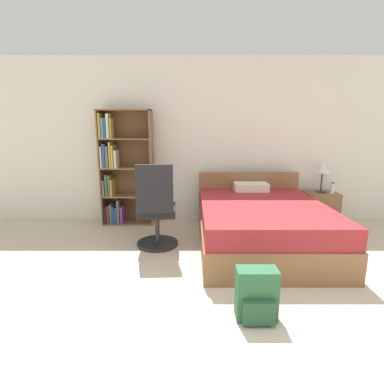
# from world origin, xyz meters

# --- Properties ---
(ground_plane) EXTENTS (14.00, 14.00, 0.00)m
(ground_plane) POSITION_xyz_m (0.00, 0.00, 0.00)
(ground_plane) COLOR beige
(wall_back) EXTENTS (9.00, 0.06, 2.60)m
(wall_back) POSITION_xyz_m (0.00, 3.23, 1.30)
(wall_back) COLOR silver
(wall_back) RESTS_ON ground_plane
(bookshelf) EXTENTS (0.80, 0.33, 1.79)m
(bookshelf) POSITION_xyz_m (-1.57, 3.00, 0.86)
(bookshelf) COLOR brown
(bookshelf) RESTS_ON ground_plane
(bed) EXTENTS (1.57, 2.05, 0.83)m
(bed) POSITION_xyz_m (0.45, 2.05, 0.30)
(bed) COLOR brown
(bed) RESTS_ON ground_plane
(office_chair) EXTENTS (0.54, 0.60, 1.10)m
(office_chair) POSITION_xyz_m (-0.89, 1.95, 0.50)
(office_chair) COLOR #232326
(office_chair) RESTS_ON ground_plane
(nightstand) EXTENTS (0.50, 0.41, 0.51)m
(nightstand) POSITION_xyz_m (1.62, 2.96, 0.26)
(nightstand) COLOR brown
(nightstand) RESTS_ON ground_plane
(table_lamp) EXTENTS (0.22, 0.22, 0.50)m
(table_lamp) POSITION_xyz_m (1.62, 2.99, 0.89)
(table_lamp) COLOR #333333
(table_lamp) RESTS_ON nightstand
(water_bottle) EXTENTS (0.06, 0.06, 0.18)m
(water_bottle) POSITION_xyz_m (1.74, 2.87, 0.60)
(water_bottle) COLOR silver
(water_bottle) RESTS_ON nightstand
(backpack_green) EXTENTS (0.33, 0.24, 0.43)m
(backpack_green) POSITION_xyz_m (0.08, 0.49, 0.20)
(backpack_green) COLOR #2D603D
(backpack_green) RESTS_ON ground_plane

